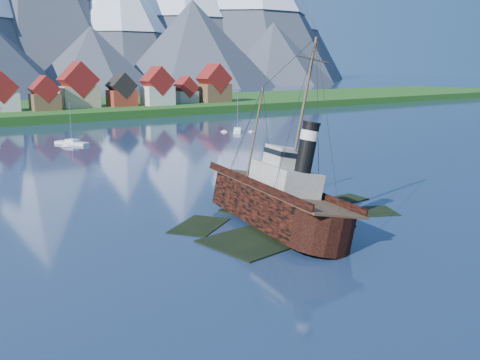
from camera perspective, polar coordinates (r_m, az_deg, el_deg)
ground at (r=65.97m, az=5.09°, el=-4.85°), size 1400.00×1400.00×0.00m
shoal at (r=68.74m, az=5.07°, el=-4.44°), size 31.71×21.24×1.14m
seawall at (r=185.77m, az=-22.07°, el=5.43°), size 600.00×2.50×2.00m
tugboat_wreck at (r=66.55m, az=2.46°, el=-1.96°), size 7.05×30.37×24.07m
sailboat_d at (r=154.67m, az=-0.26°, el=5.21°), size 6.58×7.75×11.17m
sailboat_e at (r=137.55m, az=-17.50°, el=3.74°), size 6.48×9.13×10.64m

